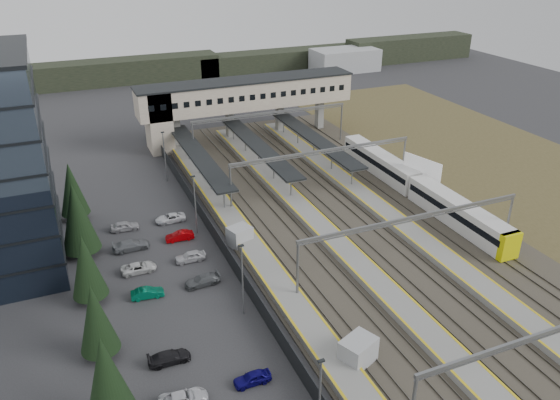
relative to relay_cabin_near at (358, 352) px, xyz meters
name	(u,v)px	position (x,y,z in m)	size (l,w,h in m)	color
ground	(285,258)	(0.97, 18.77, -1.31)	(220.00, 220.00, 0.00)	#2B2B2D
conifer_row	(89,283)	(-21.03, 14.91, 3.53)	(4.42, 49.82, 9.50)	black
car_park	(186,308)	(-12.43, 13.05, -0.72)	(10.64, 44.64, 1.29)	brown
lampposts	(215,235)	(-7.03, 20.02, 3.02)	(0.50, 53.25, 8.07)	slate
fence	(220,242)	(-5.53, 23.77, -0.31)	(0.08, 90.00, 2.00)	#26282B
relay_cabin_near	(358,352)	(0.00, 0.00, 0.00)	(3.80, 3.36, 2.62)	#A2A4A7
relay_cabin_far	(240,236)	(-2.91, 23.83, -0.08)	(3.23, 2.94, 2.45)	#A2A4A7
rail_corridor	(334,223)	(10.31, 23.77, -1.02)	(34.00, 90.00, 0.92)	#3C362E
canopies	(259,146)	(7.97, 45.77, 2.61)	(23.10, 30.00, 3.28)	black
footbridge	(232,98)	(8.67, 60.77, 6.62)	(40.40, 6.40, 11.20)	#B09E8B
gantries	(362,187)	(12.97, 21.77, 4.69)	(28.40, 62.28, 7.17)	slate
train	(417,187)	(24.97, 26.28, 0.63)	(2.71, 37.59, 3.41)	silver
billboard	(422,170)	(26.47, 27.46, 2.58)	(1.98, 6.39, 5.73)	slate
scrub_east	(537,182)	(45.97, 23.77, -1.28)	(34.00, 120.00, 0.06)	#494324
treeline_far	(231,64)	(24.78, 111.05, 1.64)	(170.00, 19.00, 7.00)	black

